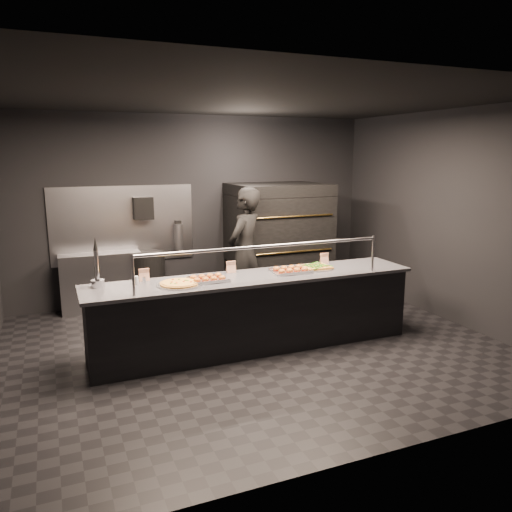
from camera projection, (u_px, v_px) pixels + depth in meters
name	position (u px, v px, depth m)	size (l,w,h in m)	color
room	(251.00, 229.00, 6.00)	(6.04, 6.00, 3.00)	black
service_counter	(255.00, 312.00, 6.17)	(4.10, 0.78, 1.37)	black
pizza_oven	(278.00, 241.00, 8.24)	(1.50, 1.23, 1.91)	black
prep_shelf	(101.00, 282.00, 7.67)	(1.20, 0.35, 0.90)	#99999E
towel_dispenser	(143.00, 208.00, 7.78)	(0.30, 0.20, 0.35)	black
fire_extinguisher	(178.00, 237.00, 8.09)	(0.14, 0.14, 0.51)	#B2B2B7
beer_tap	(97.00, 273.00, 5.55)	(0.15, 0.21, 0.57)	silver
round_pizza	(180.00, 284.00, 5.67)	(0.52, 0.52, 0.03)	silver
slider_tray_a	(208.00, 279.00, 5.84)	(0.48, 0.37, 0.07)	silver
slider_tray_b	(291.00, 270.00, 6.27)	(0.50, 0.40, 0.07)	silver
square_pizza	(316.00, 267.00, 6.48)	(0.45, 0.45, 0.05)	silver
condiment_jar	(139.00, 280.00, 5.72)	(0.14, 0.06, 0.09)	silver
tent_cards	(238.00, 266.00, 6.28)	(2.54, 0.04, 0.15)	white
trash_bin	(148.00, 280.00, 7.83)	(0.53, 0.53, 0.88)	black
worker	(245.00, 253.00, 7.33)	(0.70, 0.46, 1.91)	black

